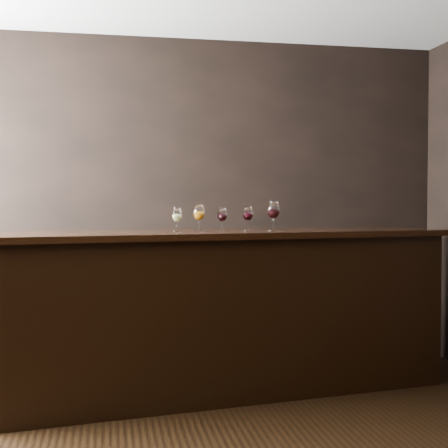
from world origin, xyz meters
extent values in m
cube|color=black|center=(0.00, 2.25, 1.40)|extent=(5.00, 0.02, 2.80)
cube|color=black|center=(0.00, -2.25, 1.40)|extent=(5.00, 0.02, 2.80)
cube|color=black|center=(0.38, 1.31, 0.57)|extent=(3.32, 1.15, 1.14)
cube|color=black|center=(0.38, 1.31, 1.16)|extent=(3.44, 1.24, 0.04)
cube|color=black|center=(-0.22, 2.03, 0.39)|extent=(2.19, 0.40, 0.79)
cylinder|color=white|center=(0.04, 1.31, 1.18)|extent=(0.06, 0.06, 0.00)
cylinder|color=white|center=(0.04, 1.31, 1.22)|extent=(0.01, 0.01, 0.06)
ellipsoid|color=white|center=(0.04, 1.31, 1.30)|extent=(0.07, 0.07, 0.10)
cylinder|color=white|center=(0.04, 1.31, 1.35)|extent=(0.05, 0.05, 0.01)
ellipsoid|color=#BCBE6E|center=(0.04, 1.31, 1.28)|extent=(0.06, 0.06, 0.05)
cylinder|color=white|center=(0.20, 1.29, 1.18)|extent=(0.07, 0.07, 0.00)
cylinder|color=white|center=(0.20, 1.29, 1.22)|extent=(0.01, 0.01, 0.07)
ellipsoid|color=white|center=(0.20, 1.29, 1.32)|extent=(0.08, 0.08, 0.12)
cylinder|color=white|center=(0.20, 1.29, 1.37)|extent=(0.06, 0.06, 0.01)
ellipsoid|color=#BC660A|center=(0.20, 1.29, 1.30)|extent=(0.07, 0.07, 0.05)
cylinder|color=white|center=(0.37, 1.31, 1.18)|extent=(0.06, 0.06, 0.00)
cylinder|color=white|center=(0.37, 1.31, 1.22)|extent=(0.01, 0.01, 0.06)
ellipsoid|color=white|center=(0.37, 1.31, 1.30)|extent=(0.07, 0.07, 0.10)
cylinder|color=white|center=(0.37, 1.31, 1.35)|extent=(0.05, 0.05, 0.01)
ellipsoid|color=black|center=(0.37, 1.31, 1.28)|extent=(0.06, 0.06, 0.05)
cylinder|color=white|center=(0.56, 1.31, 1.18)|extent=(0.07, 0.07, 0.00)
cylinder|color=white|center=(0.56, 1.31, 1.22)|extent=(0.01, 0.01, 0.07)
ellipsoid|color=white|center=(0.56, 1.31, 1.31)|extent=(0.08, 0.08, 0.11)
cylinder|color=white|center=(0.56, 1.31, 1.36)|extent=(0.06, 0.06, 0.01)
ellipsoid|color=black|center=(0.56, 1.31, 1.29)|extent=(0.06, 0.06, 0.05)
cylinder|color=white|center=(0.75, 1.28, 1.18)|extent=(0.08, 0.08, 0.00)
cylinder|color=white|center=(0.75, 1.28, 1.23)|extent=(0.01, 0.01, 0.08)
ellipsoid|color=white|center=(0.75, 1.28, 1.33)|extent=(0.09, 0.09, 0.13)
cylinder|color=white|center=(0.75, 1.28, 1.39)|extent=(0.07, 0.07, 0.01)
ellipsoid|color=black|center=(0.75, 1.28, 1.31)|extent=(0.07, 0.07, 0.06)
camera|label=1|loc=(-0.45, -3.13, 1.39)|focal=50.00mm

